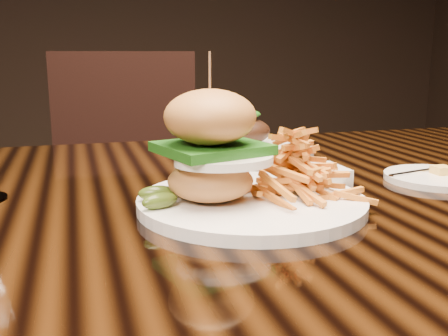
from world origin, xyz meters
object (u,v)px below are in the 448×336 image
object	(u,v)px
dining_table	(228,236)
burger_plate	(250,167)
chair_far	(128,185)
far_dish	(243,147)

from	to	relation	value
dining_table	burger_plate	xyz separation A→B (m)	(-0.00, -0.11, 0.13)
burger_plate	chair_far	xyz separation A→B (m)	(-0.06, 1.00, -0.27)
dining_table	burger_plate	size ratio (longest dim) A/B	5.48
burger_plate	chair_far	world-z (taller)	chair_far
far_dish	chair_far	xyz separation A→B (m)	(-0.16, 0.67, -0.23)
dining_table	chair_far	world-z (taller)	chair_far
dining_table	burger_plate	distance (m)	0.17
burger_plate	far_dish	world-z (taller)	burger_plate
dining_table	chair_far	distance (m)	0.90
burger_plate	dining_table	bearing A→B (deg)	83.47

